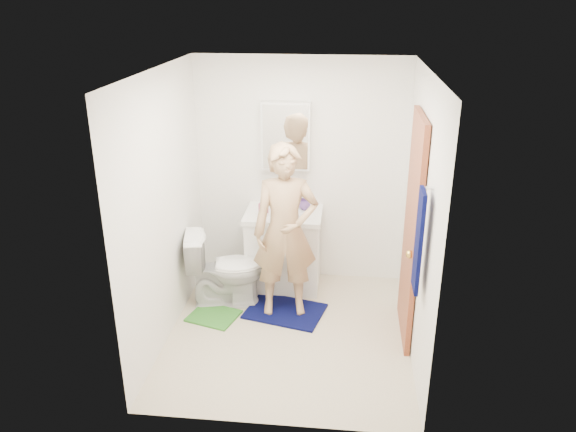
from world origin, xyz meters
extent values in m
cube|color=beige|center=(0.00, 0.00, -0.01)|extent=(2.20, 2.40, 0.02)
cube|color=white|center=(0.00, 0.00, 2.41)|extent=(2.20, 2.40, 0.02)
cube|color=white|center=(0.00, 1.21, 1.20)|extent=(2.20, 0.02, 2.40)
cube|color=white|center=(0.00, -1.21, 1.20)|extent=(2.20, 0.02, 2.40)
cube|color=white|center=(-1.11, 0.00, 1.20)|extent=(0.02, 2.40, 2.40)
cube|color=white|center=(1.11, 0.00, 1.20)|extent=(0.02, 2.40, 2.40)
cube|color=white|center=(-0.15, 0.91, 0.40)|extent=(0.75, 0.55, 0.80)
cube|color=white|center=(-0.15, 0.91, 0.83)|extent=(0.79, 0.59, 0.05)
cylinder|color=white|center=(-0.15, 0.91, 0.84)|extent=(0.40, 0.40, 0.03)
cylinder|color=silver|center=(-0.15, 1.09, 0.91)|extent=(0.03, 0.03, 0.12)
cube|color=white|center=(-0.15, 1.14, 1.60)|extent=(0.50, 0.12, 0.70)
cube|color=white|center=(-0.15, 1.08, 1.60)|extent=(0.46, 0.01, 0.66)
cube|color=#A84F2E|center=(1.07, 0.15, 1.02)|extent=(0.05, 0.80, 2.05)
sphere|color=gold|center=(1.03, -0.17, 0.95)|extent=(0.07, 0.07, 0.07)
cube|color=#060A3D|center=(1.03, -0.57, 1.25)|extent=(0.03, 0.24, 0.80)
cylinder|color=silver|center=(1.07, -0.57, 1.67)|extent=(0.06, 0.02, 0.02)
imported|color=white|center=(-0.69, 0.48, 0.39)|extent=(0.84, 0.58, 0.78)
cube|color=#060A3D|center=(-0.07, 0.36, 0.01)|extent=(0.84, 0.69, 0.02)
cube|color=#38872D|center=(-0.76, 0.20, 0.01)|extent=(0.54, 0.50, 0.02)
imported|color=#C0597B|center=(-0.35, 0.86, 0.94)|extent=(0.10, 0.10, 0.17)
imported|color=#664395|center=(0.06, 1.03, 0.90)|extent=(0.16, 0.16, 0.10)
imported|color=tan|center=(-0.07, 0.38, 0.87)|extent=(0.67, 0.49, 1.69)
camera|label=1|loc=(0.47, -4.43, 2.97)|focal=35.00mm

